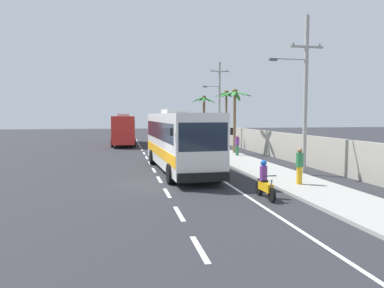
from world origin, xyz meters
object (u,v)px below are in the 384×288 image
Objects in this scene: pedestrian_midwalk at (194,138)px; palm_second at (226,104)px; pedestrian_far_walk at (237,145)px; palm_third at (204,109)px; pedestrian_near_kerb at (300,165)px; coach_bus_foreground at (179,139)px; utility_pole_nearest at (304,92)px; motorcycle_beside_bus at (187,148)px; motorcycle_trailing at (265,183)px; coach_bus_far_lane at (124,129)px; utility_pole_mid at (219,102)px; palm_nearest at (235,105)px.

pedestrian_midwalk is 0.25× the size of palm_second.
pedestrian_far_walk is 0.27× the size of palm_third.
pedestrian_near_kerb is at bearing -51.35° from pedestrian_far_walk.
utility_pole_nearest is (6.93, -2.81, 2.85)m from coach_bus_foreground.
pedestrian_midwalk is 0.26× the size of palm_third.
pedestrian_far_walk is at bearing -22.95° from motorcycle_beside_bus.
motorcycle_trailing is at bearing -159.99° from pedestrian_near_kerb.
motorcycle_trailing is (2.39, -8.21, -1.37)m from coach_bus_foreground.
motorcycle_trailing is 31.31m from palm_second.
palm_third reaches higher than motorcycle_trailing.
motorcycle_beside_bus is (5.34, -13.34, -1.28)m from coach_bus_far_lane.
pedestrian_midwalk is at bearing 163.20° from utility_pole_mid.
pedestrian_near_kerb is 0.28× the size of palm_third.
coach_bus_far_lane is 29.27m from pedestrian_near_kerb.
palm_third is (0.99, 11.73, -0.53)m from utility_pole_mid.
motorcycle_trailing is 1.13× the size of pedestrian_far_walk.
pedestrian_far_walk reaches higher than motorcycle_beside_bus.
utility_pole_nearest is at bearing -89.61° from utility_pole_mid.
utility_pole_nearest is (10.27, -24.67, 2.96)m from coach_bus_far_lane.
palm_nearest is at bearing 7.52° from motorcycle_beside_bus.
palm_third is (7.80, 27.67, 2.34)m from coach_bus_foreground.
coach_bus_foreground is 8.87m from motorcycle_beside_bus.
motorcycle_beside_bus is at bearing 91.31° from motorcycle_trailing.
palm_third is (1.80, 20.83, 3.32)m from pedestrian_far_walk.
motorcycle_beside_bus is at bearing -172.48° from palm_nearest.
pedestrian_midwalk is at bearing -107.79° from palm_third.
palm_third is (11.13, 5.80, 2.45)m from coach_bus_far_lane.
palm_second is at bearing -95.80° from pedestrian_midwalk.
palm_third is (5.41, 35.88, 3.71)m from motorcycle_trailing.
utility_pole_nearest is 1.57× the size of palm_nearest.
utility_pole_nearest is 18.74m from utility_pole_mid.
pedestrian_far_walk is at bearing -94.93° from palm_third.
utility_pole_mid reaches higher than palm_second.
pedestrian_near_kerb is 0.19× the size of utility_pole_mid.
palm_second reaches higher than pedestrian_midwalk.
motorcycle_beside_bus is 0.30× the size of palm_second.
utility_pole_nearest reaches higher than palm_second.
coach_bus_foreground is at bearing 157.97° from utility_pole_nearest.
pedestrian_far_walk is 4.10m from palm_nearest.
pedestrian_far_walk reaches higher than motorcycle_trailing.
motorcycle_trailing is 36.47m from palm_third.
palm_third reaches higher than coach_bus_far_lane.
palm_third is at bearing -69.63° from pedestrian_midwalk.
utility_pole_mid reaches higher than palm_nearest.
motorcycle_beside_bus is at bearing -159.95° from pedestrian_far_walk.
pedestrian_midwalk is at bearing 142.90° from pedestrian_far_walk.
pedestrian_midwalk is 10.01m from pedestrian_far_walk.
motorcycle_trailing is at bearing -130.05° from utility_pole_nearest.
utility_pole_mid is at bearing -113.11° from palm_second.
utility_pole_mid reaches higher than coach_bus_far_lane.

